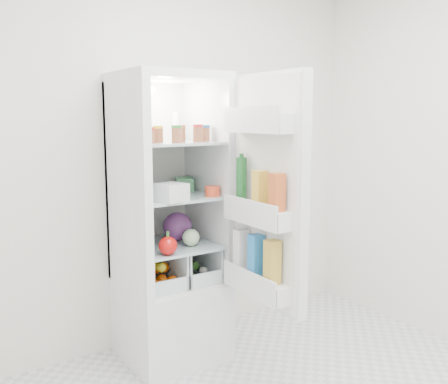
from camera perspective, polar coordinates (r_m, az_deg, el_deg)
room_walls at (r=2.23m, az=13.04°, el=9.81°), size 3.02×3.02×2.61m
refrigerator at (r=3.23m, az=-6.54°, el=-7.10°), size 0.60×0.60×1.80m
shelf_low at (r=3.16m, az=-6.04°, el=-6.06°), size 0.49×0.53×0.01m
shelf_mid at (r=3.10m, az=-6.12°, el=-0.50°), size 0.49×0.53×0.02m
shelf_top at (r=3.06m, az=-6.22°, el=5.61°), size 0.49×0.53×0.02m
crisper_left at (r=3.14m, az=-8.00°, el=-8.64°), size 0.23×0.46×0.22m
crisper_right at (r=3.25m, az=-4.07°, el=-7.99°), size 0.23×0.46×0.22m
condiment_jars at (r=2.98m, az=-5.89°, el=6.49°), size 0.46×0.32×0.08m
squeeze_bottle at (r=3.24m, az=-5.41°, el=7.47°), size 0.07×0.07×0.18m
tub_white at (r=2.87m, az=-6.13°, el=-0.03°), size 0.19×0.19×0.10m
tub_cream at (r=3.07m, az=-6.38°, el=0.25°), size 0.14×0.14×0.07m
tin_red at (r=3.04m, az=-1.34°, el=0.10°), size 0.12×0.12×0.06m
foil_tray at (r=3.22m, az=-8.89°, el=0.26°), size 0.16×0.12×0.04m
tub_green at (r=3.28m, az=-4.57°, el=0.91°), size 0.15×0.18×0.08m
red_cabbage at (r=3.22m, az=-5.35°, el=-3.95°), size 0.18×0.18×0.18m
bell_pepper at (r=2.90m, az=-6.43°, el=-6.13°), size 0.11×0.11×0.11m
mushroom_bowl at (r=3.16m, az=-9.46°, el=-5.38°), size 0.18×0.18×0.07m
salad_bag at (r=3.09m, az=-3.80°, el=-5.20°), size 0.11×0.11×0.11m
citrus_pile at (r=3.13m, az=-7.76°, el=-9.25°), size 0.20×0.31×0.16m
veg_pile at (r=3.27m, az=-3.97°, el=-8.77°), size 0.16×0.30×0.10m
fridge_door at (r=2.77m, az=4.77°, el=-0.63°), size 0.19×0.60×1.30m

